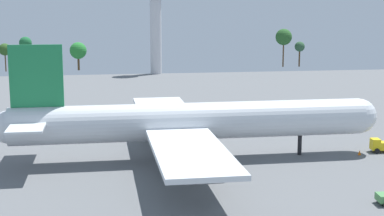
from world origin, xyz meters
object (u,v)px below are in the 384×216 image
Objects in this scene: safety_cone_nose at (360,153)px; pushback_tractor at (382,145)px; control_tower at (156,20)px; cargo_airplane at (190,122)px.

pushback_tractor is at bearing 15.69° from safety_cone_nose.
pushback_tractor is at bearing -78.22° from control_tower.
cargo_airplane is at bearing 176.38° from safety_cone_nose.
safety_cone_nose is (-4.73, -1.33, -0.80)m from pushback_tractor.
pushback_tractor is (34.24, -0.54, -5.23)m from cargo_airplane.
cargo_airplane is 130.34m from control_tower.
safety_cone_nose is at bearing -3.62° from cargo_airplane.
pushback_tractor is 134.12m from control_tower.
control_tower is at bearing 101.78° from pushback_tractor.
control_tower is (-27.10, 129.89, 19.54)m from pushback_tractor.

